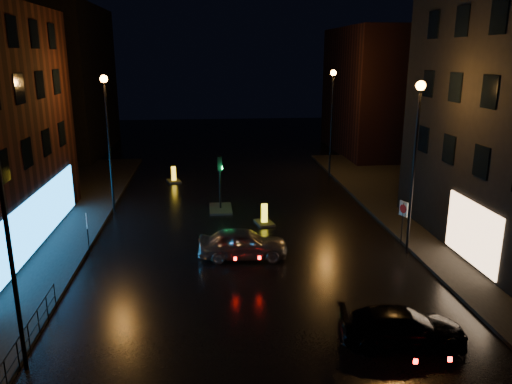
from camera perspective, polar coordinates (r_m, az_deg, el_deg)
ground at (r=18.96m, az=1.06°, el=-14.71°), size 120.00×120.00×0.00m
pavement_right at (r=30.56m, az=26.24°, el=-4.21°), size 12.00×44.00×0.15m
building_far_left at (r=53.21m, az=-21.47°, el=11.72°), size 8.00×16.00×14.00m
building_far_right at (r=51.29m, az=13.88°, el=11.10°), size 8.00×14.00×12.00m
street_lamp_lnear at (r=15.92m, az=-26.98°, el=-0.70°), size 0.44×0.44×8.37m
street_lamp_lfar at (r=31.08m, az=-16.63°, el=7.50°), size 0.44×0.44×8.37m
street_lamp_rnear at (r=24.64m, az=17.81°, el=5.47°), size 0.44×0.44×8.37m
street_lamp_rfar at (r=39.70m, az=8.68°, el=9.57°), size 0.44×0.44×8.37m
traffic_signal at (r=31.60m, az=-4.08°, el=-1.16°), size 1.40×2.40×3.45m
guard_railing at (r=18.63m, az=-24.62°, el=-14.24°), size 0.05×6.04×1.00m
silver_hatchback at (r=24.17m, az=-1.50°, el=-5.88°), size 4.39×1.99×1.46m
dark_sedan at (r=18.16m, az=16.39°, el=-14.61°), size 4.46×2.21×1.25m
bollard_near at (r=29.00m, az=0.96°, el=-3.16°), size 1.18×1.53×1.20m
bollard_far at (r=39.02m, az=-9.37°, el=1.53°), size 1.25×1.56×1.20m
road_sign_left at (r=25.73m, az=-18.76°, el=-3.51°), size 0.17×0.49×2.03m
road_sign_right at (r=26.46m, az=16.48°, el=-2.26°), size 0.25×0.55×2.35m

